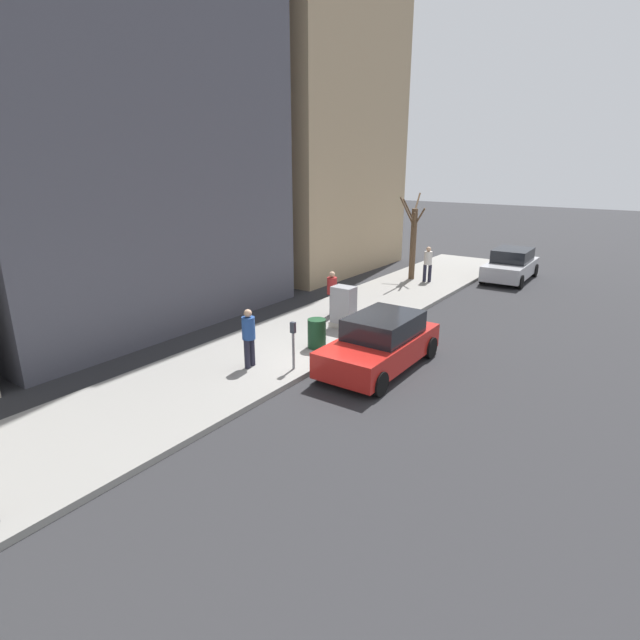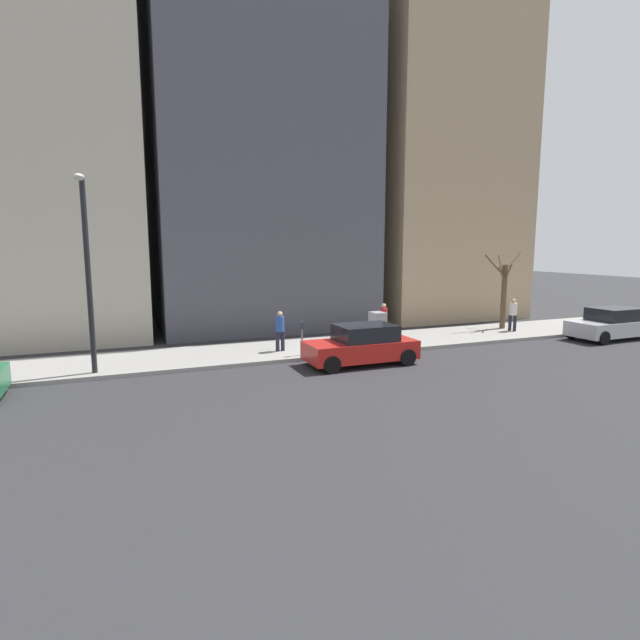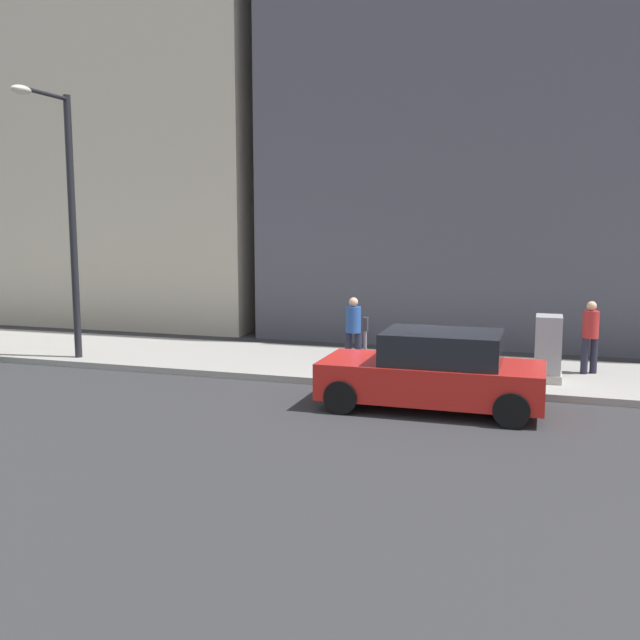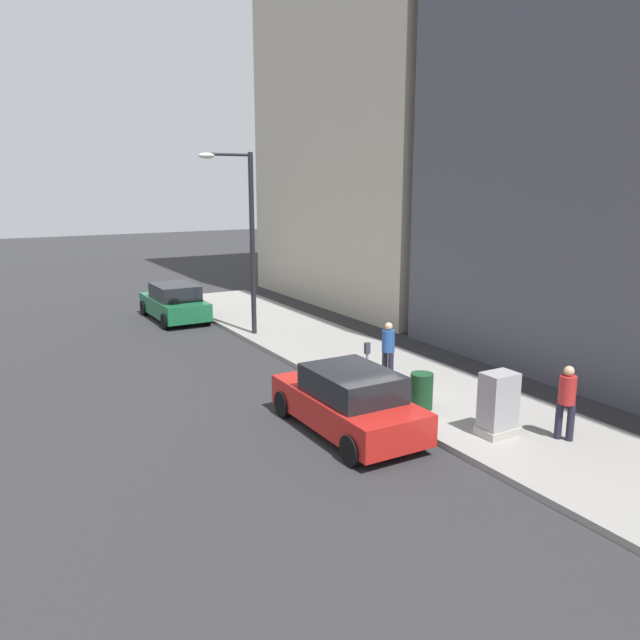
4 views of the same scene
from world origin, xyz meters
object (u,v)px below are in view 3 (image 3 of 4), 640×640
object	(u,v)px
parked_car_red	(434,372)
trash_bin	(446,358)
pedestrian_far_corner	(353,328)
pedestrian_midblock	(590,333)
streetlamp	(65,204)
parking_meter	(365,340)
utility_box	(548,349)

from	to	relation	value
parked_car_red	trash_bin	bearing A→B (deg)	1.68
parked_car_red	pedestrian_far_corner	size ratio (longest dim) A/B	2.53
pedestrian_midblock	pedestrian_far_corner	distance (m)	5.40
streetlamp	trash_bin	bearing A→B (deg)	-86.20
parking_meter	streetlamp	bearing A→B (deg)	91.27
parking_meter	streetlamp	xyz separation A→B (m)	(-0.17, 7.57, 3.04)
parked_car_red	trash_bin	xyz separation A→B (m)	(2.17, 0.05, -0.14)
trash_bin	parked_car_red	bearing A→B (deg)	-178.56
parked_car_red	utility_box	world-z (taller)	utility_box
parking_meter	utility_box	bearing A→B (deg)	-77.59
parking_meter	utility_box	distance (m)	3.96
utility_box	trash_bin	size ratio (longest dim) A/B	1.59
trash_bin	pedestrian_far_corner	size ratio (longest dim) A/B	0.54
utility_box	streetlamp	bearing A→B (deg)	95.09
trash_bin	pedestrian_midblock	bearing A→B (deg)	-64.02
parked_car_red	streetlamp	size ratio (longest dim) A/B	0.65
parked_car_red	pedestrian_far_corner	xyz separation A→B (m)	(2.81, 2.35, 0.35)
parking_meter	pedestrian_far_corner	world-z (taller)	pedestrian_far_corner
streetlamp	pedestrian_far_corner	world-z (taller)	streetlamp
utility_box	pedestrian_far_corner	size ratio (longest dim) A/B	0.86
utility_box	streetlamp	world-z (taller)	streetlamp
pedestrian_midblock	parked_car_red	bearing A→B (deg)	-160.73
trash_bin	utility_box	bearing A→B (deg)	-79.38
parking_meter	trash_bin	bearing A→B (deg)	-75.42
parked_car_red	utility_box	bearing A→B (deg)	-38.77
parked_car_red	trash_bin	distance (m)	2.17
pedestrian_midblock	utility_box	bearing A→B (deg)	-161.37
parked_car_red	parking_meter	world-z (taller)	parked_car_red
pedestrian_midblock	trash_bin	bearing A→B (deg)	174.54
pedestrian_far_corner	trash_bin	bearing A→B (deg)	-24.04
pedestrian_midblock	parking_meter	bearing A→B (deg)	170.61
utility_box	pedestrian_midblock	size ratio (longest dim) A/B	0.86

